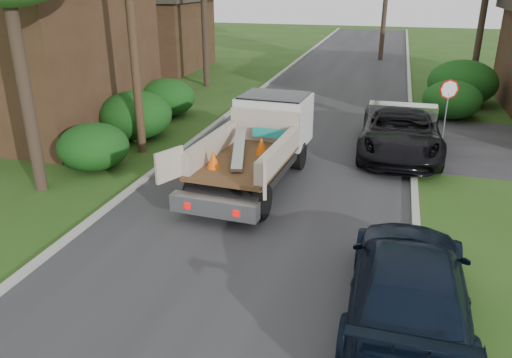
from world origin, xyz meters
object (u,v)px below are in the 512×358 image
object	(u,v)px
house_left_far	(149,23)
black_pickup	(401,131)
navy_suv	(408,283)
stop_sign	(448,98)
utility_pole	(130,3)
flatbed_truck	(263,136)
house_left_near	(11,22)

from	to	relation	value
house_left_far	black_pickup	size ratio (longest dim) A/B	1.25
black_pickup	navy_suv	distance (m)	9.82
stop_sign	utility_pole	xyz separation A→B (m)	(-10.68, -4.02, 3.40)
stop_sign	flatbed_truck	world-z (taller)	stop_sign
stop_sign	navy_suv	bearing A→B (deg)	-96.94
house_left_far	house_left_near	bearing A→B (deg)	-84.29
utility_pole	black_pickup	bearing A→B (deg)	14.41
house_left_near	flatbed_truck	distance (m)	12.13
stop_sign	black_pickup	size ratio (longest dim) A/B	0.41
flatbed_truck	utility_pole	bearing A→B (deg)	171.76
black_pickup	navy_suv	world-z (taller)	black_pickup
stop_sign	house_left_far	bearing A→B (deg)	145.19
house_left_near	black_pickup	size ratio (longest dim) A/B	1.60
stop_sign	house_left_far	distance (m)	22.81
utility_pole	flatbed_truck	distance (m)	6.28
navy_suv	utility_pole	bearing A→B (deg)	-38.20
house_left_near	navy_suv	world-z (taller)	house_left_near
stop_sign	utility_pole	distance (m)	11.91
utility_pole	navy_suv	bearing A→B (deg)	-38.87
house_left_near	flatbed_truck	bearing A→B (deg)	-15.01
stop_sign	navy_suv	xyz separation A→B (m)	(-1.40, -11.50, -1.01)
stop_sign	house_left_far	xyz separation A→B (m)	(-18.70, 13.00, 1.27)
utility_pole	house_left_far	bearing A→B (deg)	115.23
stop_sign	navy_suv	distance (m)	11.63
utility_pole	house_left_far	size ratio (longest dim) A/B	1.32
utility_pole	flatbed_truck	world-z (taller)	utility_pole
stop_sign	flatbed_truck	size ratio (longest dim) A/B	0.38
stop_sign	utility_pole	world-z (taller)	utility_pole
utility_pole	house_left_near	world-z (taller)	utility_pole
navy_suv	black_pickup	bearing A→B (deg)	-88.15
utility_pole	house_left_near	bearing A→B (deg)	162.80
flatbed_truck	black_pickup	size ratio (longest dim) A/B	1.06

